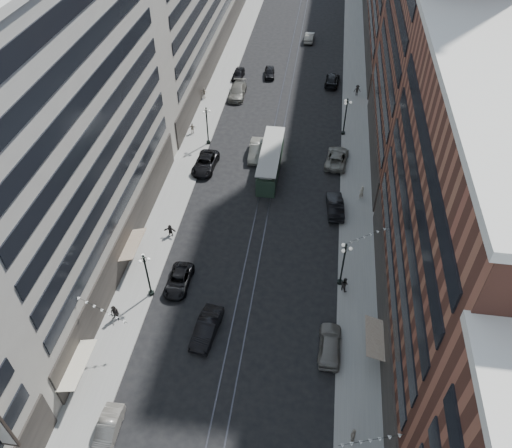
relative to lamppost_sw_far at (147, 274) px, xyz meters
The scene contains 33 objects.
ground 33.44m from the lamppost_sw_far, 73.96° to the left, with size 220.00×220.00×0.00m, color black.
sidewalk_west 42.15m from the lamppost_sw_far, 92.45° to the left, with size 4.00×180.00×0.15m, color gray.
sidewalk_east 46.70m from the lamppost_sw_far, 64.31° to the left, with size 4.00×180.00×0.15m, color gray.
rail_west 42.96m from the lamppost_sw_far, 78.56° to the left, with size 0.12×180.00×0.02m, color #2D2D33.
rail_east 43.26m from the lamppost_sw_far, 76.74° to the left, with size 0.12×180.00×0.02m, color #2D2D33.
building_west_mid 14.31m from the lamppost_sw_far, 147.34° to the left, with size 8.00×36.00×28.00m, color #9F9B8D.
building_east_mid 27.67m from the lamppost_sw_far, ahead, with size 8.00×30.00×24.00m, color brown.
lamppost_sw_far is the anchor object (origin of this frame).
lamppost_sw_mid 27.00m from the lamppost_sw_far, 90.00° to the left, with size 1.03×1.14×5.52m.
lamppost_se_far 18.83m from the lamppost_sw_far, 12.26° to the left, with size 1.03×1.14×5.52m.
lamppost_se_mid 36.91m from the lamppost_sw_far, 60.10° to the left, with size 1.03×1.14×5.52m.
streetcar 23.99m from the lamppost_sw_far, 67.40° to the left, with size 2.50×11.30×3.13m.
car_1 14.22m from the lamppost_sw_far, 86.73° to the right, with size 1.49×4.27×1.41m, color slate.
car_2 3.78m from the lamppost_sw_far, 34.07° to the left, with size 2.22×4.81×1.34m, color black.
car_4 18.17m from the lamppost_sw_far, 12.60° to the right, with size 1.99×4.95×1.69m, color slate.
car_5 7.75m from the lamppost_sw_far, 30.21° to the right, with size 1.77×5.06×1.67m, color black.
pedestrian_2 4.63m from the lamppost_sw_far, 123.97° to the right, with size 0.90×0.50×1.86m, color black.
pedestrian_4 23.02m from the lamppost_sw_far, 31.25° to the right, with size 0.92×0.42×1.57m, color #B1A593.
car_7 21.59m from the lamppost_sw_far, 87.86° to the left, with size 2.61×5.66×1.57m, color black.
car_8 41.07m from the lamppost_sw_far, 87.60° to the left, with size 2.40×5.91×1.71m, color #626157.
car_9 47.22m from the lamppost_sw_far, 89.03° to the left, with size 1.73×4.30×1.47m, color black.
car_10 23.36m from the lamppost_sw_far, 40.80° to the left, with size 1.79×5.13×1.69m, color black.
car_11 30.67m from the lamppost_sw_far, 54.87° to the left, with size 2.66×5.77×1.60m, color slate.
car_12 49.94m from the lamppost_sw_far, 70.79° to the left, with size 2.16×5.32×1.55m, color black.
car_13 48.93m from the lamppost_sw_far, 83.06° to the left, with size 1.66×4.12×1.40m, color black.
car_14 65.20m from the lamppost_sw_far, 79.72° to the left, with size 1.65×4.73×1.56m, color slate.
pedestrian_5 8.68m from the lamppost_sw_far, 92.05° to the left, with size 1.38×0.40×1.49m, color black.
pedestrian_6 29.43m from the lamppost_sw_far, 95.33° to the left, with size 0.92×0.42×1.57m, color #A99C8C.
pedestrian_7 19.14m from the lamppost_sw_far, ahead, with size 0.82×0.45×1.69m, color black.
pedestrian_8 27.38m from the lamppost_sw_far, 40.88° to the left, with size 0.66×0.43×1.81m, color #C0B79F.
pedestrian_9 48.24m from the lamppost_sw_far, 64.98° to the left, with size 1.12×0.46×1.73m, color black.
car_extra_0 26.19m from the lamppost_sw_far, 74.44° to the left, with size 1.89×5.42×1.79m, color slate.
pedestrian_extra_1 39.59m from the lamppost_sw_far, 94.74° to the left, with size 1.02×0.47×1.75m, color #B1A593.
Camera 1 is at (5.42, -1.83, 38.51)m, focal length 35.00 mm.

